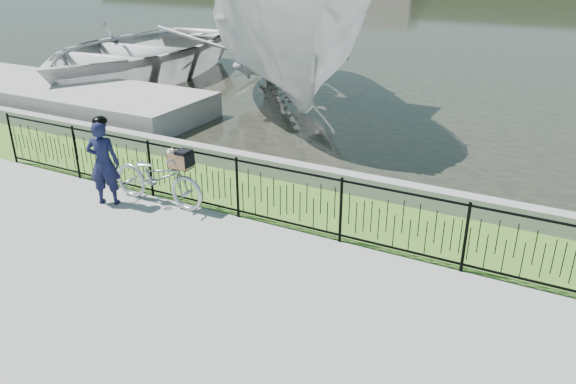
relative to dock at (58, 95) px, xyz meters
The scene contains 10 objects.
ground 11.42m from the dock, 28.81° to the right, with size 120.00×120.00×0.00m, color gray.
grass_strip 10.42m from the dock, 16.17° to the right, with size 60.00×2.00×0.01m, color #456F23.
water 29.26m from the dock, 70.02° to the left, with size 120.00×120.00×0.00m, color black.
quay_wall 10.18m from the dock, 10.76° to the right, with size 60.00×0.30×0.40m, color gray.
fence 10.74m from the dock, 21.31° to the right, with size 14.00×0.06×1.15m, color black, non-canonical shape.
dock is the anchor object (origin of this frame).
bicycle_rig 8.43m from the dock, 29.12° to the right, with size 2.04×0.71×1.20m.
cyclist 7.93m from the dock, 35.16° to the right, with size 0.71×0.60×1.71m.
boat_near 7.29m from the dock, 34.47° to the left, with size 10.43×11.87×6.27m.
boat_far 4.22m from the dock, 96.60° to the left, with size 7.90×10.37×2.01m.
Camera 1 is at (4.11, -6.10, 4.53)m, focal length 35.00 mm.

